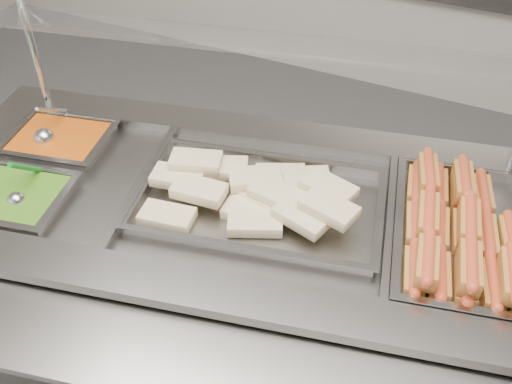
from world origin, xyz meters
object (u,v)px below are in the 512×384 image
at_px(sneeze_guard, 256,45).
at_px(ladle, 45,136).
at_px(pan_wraps, 259,205).
at_px(steam_counter, 242,294).
at_px(pan_hotdogs, 460,240).
at_px(serving_spoon, 18,195).

relative_size(sneeze_guard, ladle, 8.77).
bearing_deg(pan_wraps, ladle, -177.46).
bearing_deg(steam_counter, pan_hotdogs, 12.48).
bearing_deg(serving_spoon, ladle, 116.49).
xyz_separation_m(sneeze_guard, pan_wraps, (0.10, -0.19, -0.36)).
xyz_separation_m(pan_wraps, ladle, (-0.70, -0.03, 0.03)).
relative_size(sneeze_guard, serving_spoon, 9.85).
height_order(pan_hotdogs, pan_wraps, same).
bearing_deg(pan_hotdogs, sneeze_guard, 173.20).
relative_size(steam_counter, pan_wraps, 2.69).
height_order(sneeze_guard, pan_hotdogs, sneeze_guard).
bearing_deg(sneeze_guard, steam_counter, -77.52).
distance_m(pan_hotdogs, pan_wraps, 0.52).
height_order(sneeze_guard, pan_wraps, sneeze_guard).
bearing_deg(pan_wraps, steam_counter, -167.52).
distance_m(sneeze_guard, serving_spoon, 0.74).
distance_m(pan_hotdogs, ladle, 1.22).
relative_size(steam_counter, serving_spoon, 11.85).
relative_size(pan_hotdogs, serving_spoon, 3.59).
height_order(steam_counter, sneeze_guard, sneeze_guard).
distance_m(steam_counter, ladle, 0.77).
xyz_separation_m(pan_hotdogs, ladle, (-1.21, -0.14, 0.05)).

